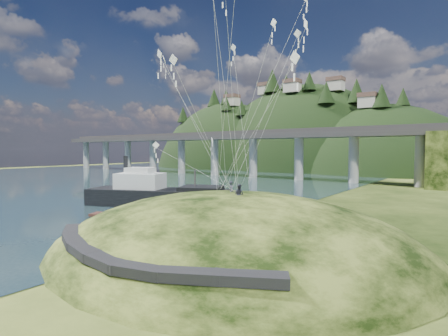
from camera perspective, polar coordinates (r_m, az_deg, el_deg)
The scene contains 10 objects.
ground at distance 36.69m, azimuth -10.87°, elevation -11.19°, with size 320.00×320.00×0.00m, color black.
water at distance 112.47m, azimuth -24.56°, elevation -1.77°, with size 240.00×240.00×0.00m, color #2A454D.
grass_hill at distance 33.46m, azimuth 1.47°, elevation -15.24°, with size 36.00×32.00×13.00m.
footpath at distance 24.58m, azimuth -16.03°, elevation -13.43°, with size 22.29×5.84×0.83m.
bridge at distance 107.82m, azimuth 7.32°, elevation 3.45°, with size 160.00×11.00×15.00m.
far_ridge at distance 162.82m, azimuth 11.00°, elevation -2.74°, with size 153.00×70.00×94.50m.
work_barge at distance 56.87m, azimuth -11.07°, elevation -4.06°, with size 23.25×14.48×7.92m.
wooden_dock at distance 46.85m, azimuth -14.01°, elevation -7.59°, with size 12.45×7.13×0.91m.
kite_flyers at distance 32.06m, azimuth 1.97°, elevation -2.45°, with size 3.02×2.56×1.97m.
kite_swarm at distance 32.22m, azimuth 0.23°, elevation 19.54°, with size 19.81×16.68×18.16m.
Camera 1 is at (26.25, -23.99, 9.03)m, focal length 28.00 mm.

